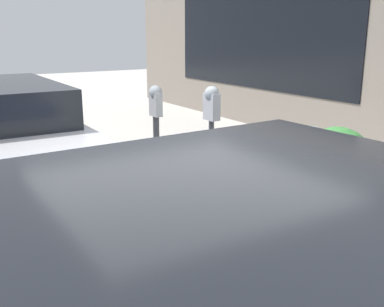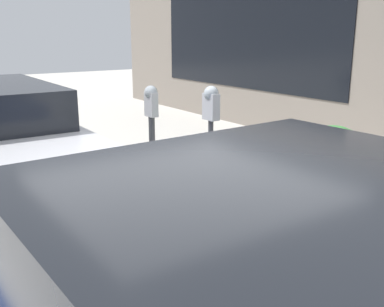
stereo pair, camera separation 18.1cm
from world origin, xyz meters
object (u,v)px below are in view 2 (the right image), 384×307
Objects in this scene: planter_box at (331,182)px; parking_meter_second at (211,127)px; parking_meter_nearest at (314,173)px; parking_meter_middle at (152,125)px.

parking_meter_second is at bearing 71.05° from planter_box.
planter_box is (-0.45, -1.30, -0.68)m from parking_meter_second.
parking_meter_middle reaches higher than parking_meter_nearest.
parking_meter_nearest is at bearing 122.61° from planter_box.
parking_meter_nearest is 0.96× the size of parking_meter_middle.
planter_box is at bearing -57.39° from parking_meter_nearest.
parking_meter_nearest is 1.25× the size of planter_box.
parking_meter_nearest is 1.28m from parking_meter_second.
parking_meter_second is 1.23m from parking_meter_middle.
planter_box is at bearing -142.82° from parking_meter_middle.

